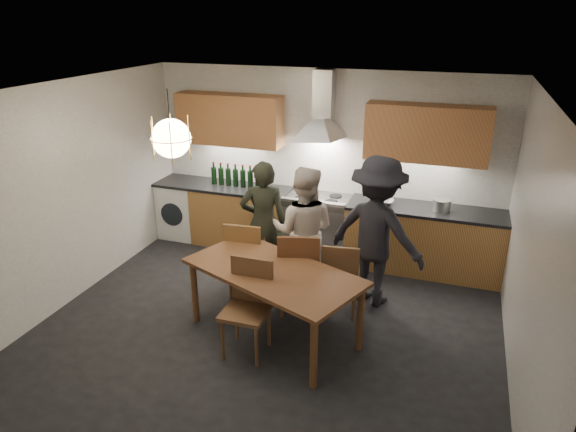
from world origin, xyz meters
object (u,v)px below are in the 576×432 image
(person_mid, at_px, (303,231))
(person_right, at_px, (377,232))
(chair_back_left, at_px, (246,255))
(mixing_bowl, at_px, (384,202))
(dining_table, at_px, (273,278))
(wine_bottles, at_px, (236,175))
(chair_front, at_px, (249,300))
(stock_pot, at_px, (442,206))
(person_left, at_px, (263,223))

(person_mid, height_order, person_right, person_right)
(chair_back_left, xyz_separation_m, mixing_bowl, (1.42, 1.41, 0.36))
(person_mid, xyz_separation_m, mixing_bowl, (0.80, 1.05, 0.12))
(chair_back_left, distance_m, person_mid, 0.75)
(person_right, bearing_deg, dining_table, 67.28)
(person_right, height_order, wine_bottles, person_right)
(dining_table, relative_size, chair_front, 2.09)
(stock_pot, relative_size, wine_bottles, 0.29)
(person_left, height_order, mixing_bowl, person_left)
(person_right, height_order, stock_pot, person_right)
(dining_table, bearing_deg, chair_back_left, 154.63)
(person_left, distance_m, person_right, 1.45)
(person_right, xyz_separation_m, stock_pot, (0.67, 0.95, 0.07))
(chair_back_left, xyz_separation_m, person_right, (1.49, 0.42, 0.34))
(chair_front, bearing_deg, chair_back_left, 113.99)
(person_right, height_order, mixing_bowl, person_right)
(person_right, distance_m, stock_pot, 1.16)
(person_mid, distance_m, person_right, 0.88)
(person_right, xyz_separation_m, wine_bottles, (-2.26, 1.03, 0.16))
(chair_front, bearing_deg, wine_bottles, 115.88)
(person_left, relative_size, person_mid, 0.99)
(person_right, bearing_deg, person_left, 14.65)
(chair_front, height_order, person_left, person_left)
(chair_back_left, bearing_deg, dining_table, 127.57)
(dining_table, xyz_separation_m, mixing_bowl, (0.82, 2.06, 0.23))
(mixing_bowl, distance_m, wine_bottles, 2.19)
(mixing_bowl, bearing_deg, wine_bottles, 178.96)
(mixing_bowl, bearing_deg, chair_back_left, -135.15)
(chair_back_left, xyz_separation_m, stock_pot, (2.16, 1.37, 0.41))
(chair_front, bearing_deg, person_right, 51.67)
(person_left, xyz_separation_m, person_right, (1.45, -0.06, 0.10))
(chair_back_left, bearing_deg, person_mid, -154.54)
(dining_table, distance_m, stock_pot, 2.57)
(chair_back_left, relative_size, mixing_bowl, 3.78)
(person_mid, bearing_deg, person_left, -18.28)
(person_mid, bearing_deg, chair_front, 75.98)
(person_mid, relative_size, mixing_bowl, 6.20)
(chair_front, distance_m, person_right, 1.76)
(chair_back_left, distance_m, stock_pot, 2.59)
(person_left, distance_m, wine_bottles, 1.29)
(dining_table, height_order, wine_bottles, wine_bottles)
(dining_table, relative_size, stock_pot, 9.28)
(dining_table, bearing_deg, person_right, 72.35)
(chair_front, xyz_separation_m, person_mid, (0.17, 1.31, 0.25))
(mixing_bowl, bearing_deg, chair_front, -112.42)
(chair_front, height_order, person_right, person_right)
(person_left, bearing_deg, person_mid, 145.64)
(dining_table, relative_size, mixing_bowl, 7.92)
(chair_back_left, bearing_deg, wine_bottles, -67.00)
(dining_table, distance_m, person_right, 1.41)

